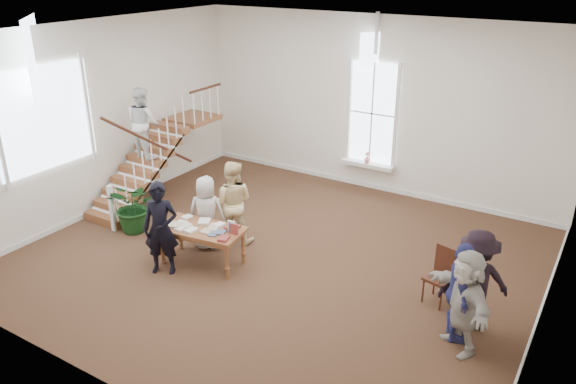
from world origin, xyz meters
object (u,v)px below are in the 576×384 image
Objects in this scene: library_table at (202,232)px; side_chair at (442,272)px; person_yellow at (232,202)px; woman_cluster_b at (476,281)px; elderly_woman at (207,213)px; floor_plant at (135,207)px; woman_cluster_a at (459,293)px; police_officer at (161,229)px; woman_cluster_c at (464,301)px.

side_chair is (4.50, 1.22, -0.13)m from library_table.
woman_cluster_b is (5.24, -0.38, -0.03)m from person_yellow.
elderly_woman is 1.33× the size of floor_plant.
elderly_woman is 0.93× the size of woman_cluster_a.
person_yellow is at bearing 49.66° from police_officer.
floor_plant is 1.16× the size of side_chair.
person_yellow is 5.34m from woman_cluster_c.
floor_plant is (-2.16, -0.77, -0.32)m from person_yellow.
police_officer is at bearing -128.00° from woman_cluster_c.
side_chair is (4.56, 0.12, -0.34)m from person_yellow.
floor_plant is (-2.22, 0.33, -0.11)m from library_table.
elderly_woman is 0.93× the size of woman_cluster_c.
police_officer is 1.26m from elderly_woman.
woman_cluster_c is (5.18, 0.07, 0.15)m from library_table.
library_table is at bearing 98.25° from elderly_woman.
police_officer is 1.09× the size of woman_cluster_a.
person_yellow reaches higher than side_chair.
woman_cluster_a is (5.04, 0.27, 0.15)m from library_table.
floor_plant is (-7.27, 0.06, -0.26)m from woman_cluster_a.
floor_plant is at bearing -158.01° from side_chair.
police_officer is 5.68m from woman_cluster_c.
side_chair reaches higher than library_table.
woman_cluster_c is at bearing -2.01° from floor_plant.
police_officer reaches higher than person_yellow.
woman_cluster_a reaches higher than side_chair.
side_chair is at bearing 165.21° from woman_cluster_c.
library_table is 4.66m from side_chair.
elderly_woman is 0.60m from person_yellow.
woman_cluster_b is at bearing 0.21° from library_table.
police_officer is at bearing -144.90° from side_chair.
library_table is 1.01× the size of woman_cluster_b.
person_yellow is 2.32m from floor_plant.
woman_cluster_a is 0.47m from woman_cluster_b.
person_yellow is at bearing 85.45° from library_table.
woman_cluster_c is at bearing -20.19° from police_officer.
elderly_woman is 0.90× the size of woman_cluster_b.
woman_cluster_c is at bearing 56.95° from woman_cluster_b.
woman_cluster_b reaches higher than elderly_woman.
person_yellow is at bearing -143.79° from elderly_woman.
side_chair is (4.96, 1.87, -0.36)m from police_officer.
woman_cluster_a is at bearing -17.98° from police_officer.
woman_cluster_a is 0.24m from woman_cluster_c.
woman_cluster_b is (5.54, 0.12, 0.09)m from elderly_woman.
woman_cluster_b reaches higher than woman_cluster_c.
woman_cluster_b is at bearing 3.02° from floor_plant.
library_table is 0.70m from elderly_woman.
woman_cluster_b reaches higher than floor_plant.
elderly_woman is at bearing 8.30° from floor_plant.
elderly_woman is at bearing -140.75° from woman_cluster_c.
floor_plant is at bearing -14.53° from elderly_woman.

